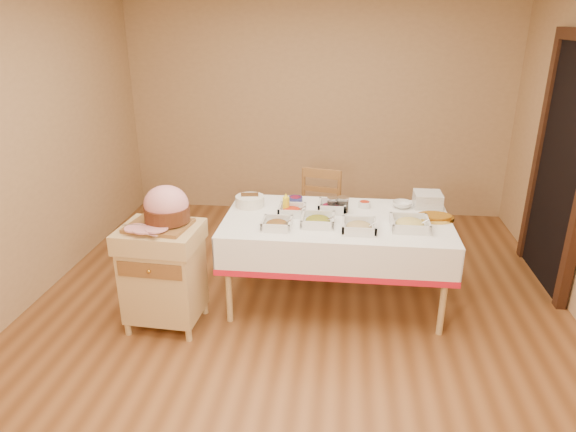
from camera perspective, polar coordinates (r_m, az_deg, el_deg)
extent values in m
plane|color=brown|center=(4.26, 0.90, -11.08)|extent=(5.00, 5.00, 0.00)
plane|color=tan|center=(6.17, 3.26, 12.10)|extent=(4.50, 0.00, 4.50)
plane|color=tan|center=(1.50, -8.65, -19.89)|extent=(4.50, 0.00, 4.50)
plane|color=tan|center=(4.53, -28.83, 6.12)|extent=(0.00, 5.00, 5.00)
cube|color=black|center=(5.01, 28.19, 4.51)|extent=(0.06, 0.90, 2.10)
cube|color=#361C11|center=(5.46, 26.20, 6.05)|extent=(0.08, 0.10, 2.10)
cube|color=tan|center=(4.18, 5.44, -0.59)|extent=(1.80, 1.00, 0.04)
cylinder|color=tan|center=(4.06, -6.63, -7.24)|extent=(0.05, 0.05, 0.71)
cylinder|color=tan|center=(4.79, -4.45, -2.49)|extent=(0.05, 0.05, 0.71)
cylinder|color=tan|center=(4.04, 16.93, -8.21)|extent=(0.05, 0.05, 0.71)
cylinder|color=tan|center=(4.78, 15.28, -3.29)|extent=(0.05, 0.05, 0.71)
cube|color=white|center=(4.17, 5.46, -0.28)|extent=(1.82, 1.02, 0.01)
cube|color=tan|center=(4.09, -13.59, -6.91)|extent=(0.57, 0.48, 0.58)
cube|color=tan|center=(3.94, -14.04, -2.21)|extent=(0.61, 0.52, 0.15)
cube|color=brown|center=(3.82, -14.97, -5.92)|extent=(0.49, 0.04, 0.12)
sphere|color=gold|center=(3.81, -15.02, -5.98)|extent=(0.03, 0.03, 0.03)
cylinder|color=tan|center=(4.20, -17.27, -11.97)|extent=(0.05, 0.05, 0.10)
cylinder|color=tan|center=(4.50, -15.36, -9.34)|extent=(0.05, 0.05, 0.10)
cylinder|color=tan|center=(4.04, -10.75, -12.74)|extent=(0.05, 0.05, 0.10)
cylinder|color=tan|center=(4.35, -9.28, -9.92)|extent=(0.05, 0.05, 0.10)
cube|color=brown|center=(4.90, 3.08, -0.57)|extent=(0.49, 0.48, 0.03)
cylinder|color=brown|center=(4.88, 0.44, -3.65)|extent=(0.04, 0.04, 0.45)
cylinder|color=brown|center=(5.19, 1.68, -2.07)|extent=(0.04, 0.04, 0.45)
cylinder|color=brown|center=(4.79, 4.50, -4.22)|extent=(0.04, 0.04, 0.45)
cylinder|color=brown|center=(5.11, 5.51, -2.58)|extent=(0.04, 0.04, 0.45)
cylinder|color=brown|center=(5.03, 1.73, 2.75)|extent=(0.04, 0.04, 0.48)
cylinder|color=brown|center=(4.94, 5.69, 2.32)|extent=(0.04, 0.04, 0.48)
cube|color=brown|center=(4.92, 3.75, 4.72)|extent=(0.37, 0.11, 0.09)
cube|color=brown|center=(3.91, -14.16, -1.04)|extent=(0.44, 0.35, 0.03)
ellipsoid|color=pink|center=(3.87, -13.38, 1.30)|extent=(0.33, 0.30, 0.28)
cylinder|color=#4F2512|center=(3.90, -13.29, 0.24)|extent=(0.33, 0.33, 0.11)
cube|color=silver|center=(3.77, -15.86, -1.72)|extent=(0.28, 0.12, 0.00)
cylinder|color=silver|center=(3.88, -15.67, -0.95)|extent=(0.32, 0.09, 0.01)
cube|color=silver|center=(3.96, -1.24, -1.20)|extent=(0.23, 0.23, 0.01)
ellipsoid|color=#A31221|center=(3.95, -1.24, -0.90)|extent=(0.17, 0.17, 0.06)
cylinder|color=silver|center=(3.93, -0.57, -1.01)|extent=(0.14, 0.01, 0.10)
cube|color=silver|center=(4.03, 3.33, -0.82)|extent=(0.26, 0.26, 0.01)
ellipsoid|color=#AA7015|center=(4.02, 3.34, -0.50)|extent=(0.20, 0.20, 0.07)
cylinder|color=silver|center=(4.00, 4.13, -0.63)|extent=(0.14, 0.01, 0.10)
cube|color=silver|center=(3.95, 7.87, -1.50)|extent=(0.26, 0.26, 0.01)
ellipsoid|color=tan|center=(3.94, 7.89, -1.17)|extent=(0.20, 0.20, 0.07)
cylinder|color=silver|center=(3.91, 8.73, -1.31)|extent=(0.14, 0.01, 0.10)
cube|color=silver|center=(4.07, 13.35, -1.18)|extent=(0.29, 0.29, 0.02)
ellipsoid|color=tan|center=(4.06, 13.38, -0.83)|extent=(0.22, 0.22, 0.08)
cylinder|color=silver|center=(4.04, 14.32, -1.00)|extent=(0.15, 0.01, 0.11)
cube|color=silver|center=(4.23, 0.44, 0.32)|extent=(0.22, 0.22, 0.01)
ellipsoid|color=red|center=(4.23, 0.44, 0.59)|extent=(0.16, 0.16, 0.06)
cylinder|color=silver|center=(4.20, 1.05, 0.53)|extent=(0.14, 0.01, 0.10)
cube|color=silver|center=(4.33, 4.91, 0.73)|extent=(0.23, 0.23, 0.02)
ellipsoid|color=maroon|center=(4.32, 4.92, 1.03)|extent=(0.18, 0.18, 0.06)
cylinder|color=silver|center=(4.30, 5.60, 0.96)|extent=(0.15, 0.01, 0.11)
cylinder|color=silver|center=(4.53, -3.91, 1.96)|extent=(0.11, 0.11, 0.05)
cylinder|color=black|center=(4.53, -3.92, 2.15)|extent=(0.09, 0.09, 0.02)
cylinder|color=navy|center=(4.49, 0.84, 1.82)|extent=(0.12, 0.12, 0.05)
cylinder|color=maroon|center=(4.49, 0.84, 2.02)|extent=(0.10, 0.10, 0.02)
cylinder|color=silver|center=(4.42, 8.50, 1.28)|extent=(0.10, 0.10, 0.05)
cylinder|color=red|center=(4.42, 8.51, 1.48)|extent=(0.08, 0.08, 0.02)
imported|color=silver|center=(4.42, 4.46, 1.33)|extent=(0.18, 0.18, 0.04)
imported|color=silver|center=(4.48, 12.56, 1.25)|extent=(0.21, 0.21, 0.05)
cylinder|color=silver|center=(4.30, 4.96, 1.24)|extent=(0.09, 0.09, 0.11)
cylinder|color=silver|center=(4.28, 4.99, 1.98)|extent=(0.09, 0.09, 0.01)
cylinder|color=black|center=(4.31, 4.95, 1.06)|extent=(0.07, 0.07, 0.08)
cylinder|color=silver|center=(4.29, 6.11, 1.20)|extent=(0.09, 0.09, 0.12)
cylinder|color=silver|center=(4.27, 6.15, 2.01)|extent=(0.10, 0.10, 0.01)
cylinder|color=black|center=(4.30, 6.10, 1.01)|extent=(0.08, 0.08, 0.08)
cylinder|color=yellow|center=(4.24, -0.23, 1.22)|extent=(0.06, 0.06, 0.14)
cone|color=yellow|center=(4.21, -0.24, 2.33)|extent=(0.04, 0.04, 0.03)
cylinder|color=white|center=(4.41, -4.25, 1.66)|extent=(0.25, 0.25, 0.09)
cube|color=silver|center=(4.56, 15.18, 1.08)|extent=(0.23, 0.23, 0.01)
cube|color=silver|center=(4.55, 15.20, 1.25)|extent=(0.23, 0.23, 0.01)
cube|color=silver|center=(4.55, 15.22, 1.42)|extent=(0.23, 0.23, 0.01)
cube|color=silver|center=(4.54, 15.24, 1.59)|extent=(0.23, 0.23, 0.01)
cube|color=silver|center=(4.54, 15.25, 1.76)|extent=(0.23, 0.23, 0.01)
cube|color=silver|center=(4.53, 15.27, 1.93)|extent=(0.23, 0.23, 0.01)
cube|color=silver|center=(4.53, 15.29, 2.10)|extent=(0.23, 0.23, 0.01)
cube|color=silver|center=(4.53, 15.31, 2.27)|extent=(0.23, 0.23, 0.01)
cube|color=silver|center=(4.52, 15.32, 2.44)|extent=(0.23, 0.23, 0.01)
ellipsoid|color=gold|center=(4.28, 15.95, -0.20)|extent=(0.31, 0.22, 0.03)
ellipsoid|color=#91580F|center=(4.28, 15.97, -0.06)|extent=(0.27, 0.19, 0.03)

